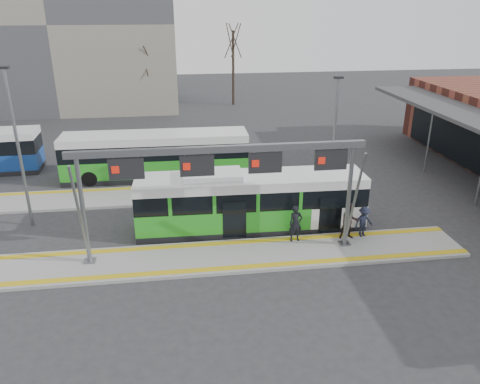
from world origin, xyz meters
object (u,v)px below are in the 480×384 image
at_px(hero_bus, 250,202).
at_px(passenger_c, 364,222).
at_px(gantry, 224,169).
at_px(passenger_a, 296,224).
at_px(passenger_b, 349,221).

distance_m(hero_bus, passenger_c, 5.78).
xyz_separation_m(gantry, hero_bus, (1.61, 2.70, -2.83)).
height_order(passenger_a, passenger_c, passenger_a).
bearing_deg(gantry, passenger_b, 5.62).
xyz_separation_m(gantry, passenger_b, (6.24, 0.61, -3.23)).
height_order(gantry, hero_bus, gantry).
height_order(hero_bus, passenger_a, hero_bus).
bearing_deg(gantry, passenger_a, 11.68).
relative_size(passenger_a, passenger_c, 1.17).
bearing_deg(passenger_a, hero_bus, 128.87).
bearing_deg(passenger_a, passenger_b, -8.36).
distance_m(hero_bus, passenger_b, 5.09).
relative_size(passenger_a, passenger_b, 1.00).
relative_size(gantry, passenger_c, 8.26).
bearing_deg(passenger_a, passenger_c, -5.58).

